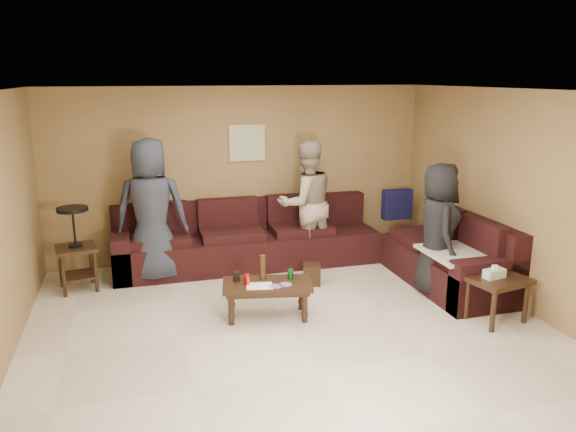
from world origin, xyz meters
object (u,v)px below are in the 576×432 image
object	(u,v)px
sectional_sofa	(314,250)
coffee_table	(267,287)
end_table_left	(76,247)
side_table_right	(497,284)
person_right	(438,229)
person_middle	(306,203)
waste_bin	(312,274)
person_left	(151,211)

from	to	relation	value
sectional_sofa	coffee_table	size ratio (longest dim) A/B	4.40
end_table_left	side_table_right	world-z (taller)	end_table_left
coffee_table	person_right	xyz separation A→B (m)	(2.19, 0.15, 0.47)
person_middle	waste_bin	bearing A→B (deg)	69.48
coffee_table	side_table_right	bearing A→B (deg)	-18.26
coffee_table	waste_bin	distance (m)	1.17
person_right	person_middle	bearing A→B (deg)	53.48
person_middle	person_left	bearing A→B (deg)	-7.10
waste_bin	person_middle	xyz separation A→B (m)	(0.17, 0.80, 0.76)
side_table_right	person_middle	size ratio (longest dim) A/B	0.39
sectional_sofa	end_table_left	xyz separation A→B (m)	(-3.07, 0.20, 0.24)
end_table_left	person_left	xyz separation A→B (m)	(0.94, 0.11, 0.38)
coffee_table	end_table_left	distance (m)	2.56
end_table_left	person_left	bearing A→B (deg)	6.62
end_table_left	person_right	xyz separation A→B (m)	(4.29, -1.31, 0.26)
sectional_sofa	person_middle	world-z (taller)	person_middle
waste_bin	end_table_left	bearing A→B (deg)	167.86
person_left	coffee_table	bearing A→B (deg)	135.09
waste_bin	person_right	distance (m)	1.69
sectional_sofa	end_table_left	world-z (taller)	end_table_left
waste_bin	person_left	xyz separation A→B (m)	(-1.95, 0.73, 0.81)
side_table_right	person_right	bearing A→B (deg)	102.41
waste_bin	person_right	world-z (taller)	person_right
sectional_sofa	person_middle	bearing A→B (deg)	91.14
end_table_left	waste_bin	bearing A→B (deg)	-12.14
side_table_right	person_left	distance (m)	4.29
end_table_left	side_table_right	xyz separation A→B (m)	(4.49, -2.24, -0.13)
sectional_sofa	person_right	size ratio (longest dim) A/B	2.84
end_table_left	side_table_right	bearing A→B (deg)	-26.52
sectional_sofa	person_middle	size ratio (longest dim) A/B	2.61
person_left	person_middle	bearing A→B (deg)	-169.63
side_table_right	person_middle	world-z (taller)	person_middle
coffee_table	person_middle	world-z (taller)	person_middle
side_table_right	waste_bin	distance (m)	2.29
person_left	person_right	bearing A→B (deg)	165.72
side_table_right	person_left	xyz separation A→B (m)	(-3.55, 2.35, 0.51)
end_table_left	person_middle	xyz separation A→B (m)	(3.06, 0.17, 0.33)
sectional_sofa	person_left	size ratio (longest dim) A/B	2.46
coffee_table	side_table_right	size ratio (longest dim) A/B	1.51
person_left	person_right	size ratio (longest dim) A/B	1.15
coffee_table	person_left	distance (m)	2.03
end_table_left	person_right	bearing A→B (deg)	-16.93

